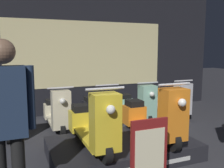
{
  "coord_description": "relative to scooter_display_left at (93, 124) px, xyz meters",
  "views": [
    {
      "loc": [
        -1.89,
        -2.46,
        1.69
      ],
      "look_at": [
        -0.13,
        1.9,
        1.02
      ],
      "focal_mm": 40.0,
      "sensor_mm": 36.0,
      "label": 1
    }
  ],
  "objects": [
    {
      "name": "scooter_backrow_4",
      "position": [
        2.63,
        1.87,
        -0.25
      ],
      "size": [
        0.5,
        1.61,
        0.97
      ],
      "color": "black",
      "rests_on": "ground_plane"
    },
    {
      "name": "shop_wall_back",
      "position": [
        0.84,
        3.05,
        0.99
      ],
      "size": [
        7.65,
        0.09,
        3.2
      ],
      "color": "black",
      "rests_on": "ground_plane"
    },
    {
      "name": "scooter_display_left",
      "position": [
        0.0,
        0.0,
        0.0
      ],
      "size": [
        0.5,
        1.61,
        0.97
      ],
      "color": "black",
      "rests_on": "display_platform"
    },
    {
      "name": "person_left_browsing",
      "position": [
        -1.12,
        -0.84,
        0.43
      ],
      "size": [
        0.54,
        0.23,
        1.78
      ],
      "color": "black",
      "rests_on": "ground_plane"
    },
    {
      "name": "scooter_backrow_1",
      "position": [
        -0.21,
        1.87,
        -0.25
      ],
      "size": [
        0.5,
        1.61,
        0.97
      ],
      "color": "black",
      "rests_on": "ground_plane"
    },
    {
      "name": "scooter_backrow_3",
      "position": [
        1.68,
        1.87,
        -0.25
      ],
      "size": [
        0.5,
        1.61,
        0.97
      ],
      "color": "black",
      "rests_on": "ground_plane"
    },
    {
      "name": "scooter_backrow_2",
      "position": [
        0.74,
        1.87,
        -0.25
      ],
      "size": [
        0.5,
        1.61,
        0.97
      ],
      "color": "black",
      "rests_on": "ground_plane"
    },
    {
      "name": "price_sign_board",
      "position": [
        0.37,
        -0.96,
        -0.15
      ],
      "size": [
        0.47,
        0.04,
        0.9
      ],
      "color": "maroon",
      "rests_on": "ground_plane"
    },
    {
      "name": "scooter_display_right",
      "position": [
        1.02,
        0.0,
        0.0
      ],
      "size": [
        0.5,
        1.61,
        0.97
      ],
      "color": "black",
      "rests_on": "display_platform"
    },
    {
      "name": "scooter_backrow_0",
      "position": [
        -1.16,
        1.87,
        -0.25
      ],
      "size": [
        0.5,
        1.61,
        0.97
      ],
      "color": "black",
      "rests_on": "ground_plane"
    },
    {
      "name": "display_platform",
      "position": [
        0.51,
        0.1,
        -0.49
      ],
      "size": [
        2.26,
        1.32,
        0.25
      ],
      "color": "black",
      "rests_on": "ground_plane"
    }
  ]
}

